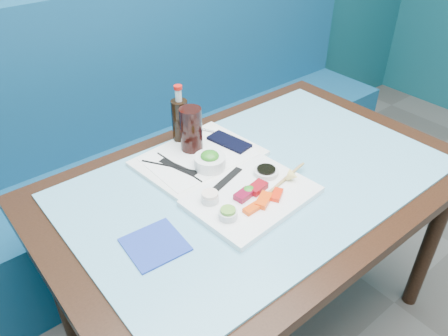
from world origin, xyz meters
TOP-DOWN VIEW (x-y plane):
  - booth_bench at (0.00, 2.29)m, footprint 3.00×0.56m
  - dining_table at (0.00, 1.45)m, footprint 1.40×0.90m
  - glass_top at (0.00, 1.45)m, footprint 1.22×0.76m
  - sashimi_plate at (-0.09, 1.38)m, footprint 0.40×0.30m
  - salmon_left at (-0.14, 1.33)m, footprint 0.06×0.03m
  - salmon_mid at (-0.09, 1.33)m, footprint 0.08×0.06m
  - salmon_right at (-0.04, 1.33)m, footprint 0.06×0.05m
  - tuna_left at (-0.12, 1.39)m, footprint 0.06×0.04m
  - tuna_right at (-0.07, 1.39)m, footprint 0.07×0.05m
  - seaweed_garnish at (-0.10, 1.39)m, footprint 0.05×0.05m
  - ramekin_wasabi at (-0.22, 1.35)m, footprint 0.06×0.06m
  - wasabi_fill at (-0.22, 1.35)m, footprint 0.05×0.05m
  - ramekin_ginger at (-0.21, 1.44)m, footprint 0.06×0.06m
  - ginger_fill at (-0.21, 1.44)m, footprint 0.06×0.06m
  - soy_dish at (0.01, 1.43)m, footprint 0.09×0.09m
  - soy_fill at (0.01, 1.43)m, footprint 0.08×0.08m
  - lemon_wedge at (0.05, 1.35)m, footprint 0.05×0.04m
  - chopstick_sleeve at (-0.11, 1.49)m, footprint 0.15×0.07m
  - wooden_chopstick_a at (0.02, 1.37)m, footprint 0.24×0.06m
  - wooden_chopstick_b at (0.03, 1.37)m, footprint 0.24×0.06m
  - serving_tray at (-0.09, 1.65)m, footprint 0.43×0.34m
  - paper_placemat at (-0.09, 1.65)m, footprint 0.35×0.25m
  - seaweed_bowl at (-0.10, 1.58)m, footprint 0.11×0.11m
  - seaweed_salad at (-0.10, 1.58)m, footprint 0.07×0.07m
  - cola_glass at (-0.08, 1.71)m, footprint 0.09×0.09m
  - navy_pouch at (0.04, 1.65)m, footprint 0.10×0.17m
  - fork at (0.04, 1.76)m, footprint 0.05×0.08m
  - black_chopstick_a at (-0.19, 1.64)m, footprint 0.14×0.22m
  - black_chopstick_b at (-0.18, 1.64)m, footprint 0.03×0.23m
  - tray_sleeve at (-0.19, 1.64)m, footprint 0.06×0.15m
  - cola_bottle_body at (-0.07, 1.79)m, footprint 0.07×0.07m
  - cola_bottle_neck at (-0.07, 1.79)m, footprint 0.02×0.02m
  - cola_bottle_cap at (-0.07, 1.79)m, footprint 0.04×0.04m
  - blue_napkin at (-0.43, 1.40)m, footprint 0.16×0.16m

SIDE VIEW (x-z plane):
  - booth_bench at x=0.00m, z-range -0.21..0.96m
  - dining_table at x=0.00m, z-range 0.29..1.04m
  - glass_top at x=0.00m, z-range 0.75..0.76m
  - blue_napkin at x=-0.43m, z-range 0.76..0.76m
  - serving_tray at x=-0.09m, z-range 0.76..0.77m
  - sashimi_plate at x=-0.09m, z-range 0.76..0.78m
  - paper_placemat at x=-0.09m, z-range 0.77..0.78m
  - tray_sleeve at x=-0.19m, z-range 0.77..0.78m
  - black_chopstick_b at x=-0.18m, z-range 0.77..0.78m
  - black_chopstick_a at x=-0.19m, z-range 0.77..0.78m
  - fork at x=0.04m, z-range 0.77..0.78m
  - navy_pouch at x=0.04m, z-range 0.77..0.79m
  - chopstick_sleeve at x=-0.11m, z-range 0.78..0.78m
  - wooden_chopstick_b at x=0.03m, z-range 0.78..0.79m
  - wooden_chopstick_a at x=0.02m, z-range 0.78..0.79m
  - salmon_left at x=-0.14m, z-range 0.78..0.79m
  - salmon_right at x=-0.04m, z-range 0.78..0.79m
  - soy_dish at x=0.01m, z-range 0.78..0.79m
  - salmon_mid at x=-0.09m, z-range 0.78..0.79m
  - tuna_left at x=-0.12m, z-range 0.78..0.80m
  - tuna_right at x=-0.07m, z-range 0.78..0.80m
  - ramekin_ginger at x=-0.21m, z-range 0.78..0.80m
  - ramekin_wasabi at x=-0.22m, z-range 0.78..0.80m
  - seaweed_garnish at x=-0.10m, z-range 0.78..0.80m
  - seaweed_bowl at x=-0.10m, z-range 0.77..0.82m
  - soy_fill at x=0.01m, z-range 0.79..0.80m
  - lemon_wedge at x=0.05m, z-range 0.78..0.81m
  - wasabi_fill at x=-0.22m, z-range 0.80..0.81m
  - ginger_fill at x=-0.21m, z-range 0.80..0.81m
  - seaweed_salad at x=-0.10m, z-range 0.80..0.83m
  - cola_bottle_body at x=-0.07m, z-range 0.76..0.93m
  - cola_glass at x=-0.08m, z-range 0.77..0.93m
  - cola_bottle_neck at x=-0.07m, z-range 0.93..0.97m
  - cola_bottle_cap at x=-0.07m, z-range 0.97..0.98m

